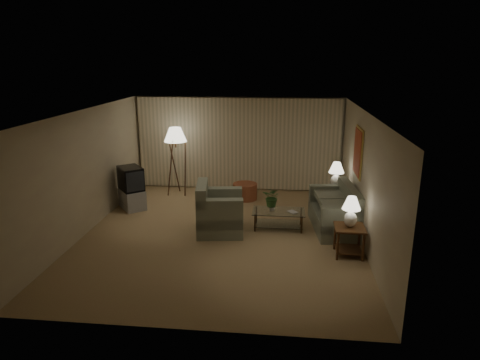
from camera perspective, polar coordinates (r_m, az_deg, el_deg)
name	(u,v)px	position (r m, az deg, el deg)	size (l,w,h in m)	color
ground	(222,234)	(9.59, -2.46, -7.15)	(7.00, 7.00, 0.00)	tan
room_shell	(231,143)	(10.51, -1.25, 4.92)	(6.04, 7.02, 2.72)	beige
sofa	(334,212)	(9.95, 12.43, -4.22)	(1.96, 1.25, 0.79)	gray
armchair	(220,213)	(9.55, -2.67, -4.40)	(1.32, 1.28, 0.89)	gray
side_table_near	(349,235)	(8.72, 14.36, -7.18)	(0.58, 0.58, 0.60)	#391F0F
side_table_far	(335,195)	(11.14, 12.53, -2.03)	(0.46, 0.38, 0.60)	#391F0F
table_lamp_near	(351,209)	(8.52, 14.61, -3.79)	(0.36, 0.36, 0.62)	white
table_lamp_far	(336,173)	(10.97, 12.72, 0.95)	(0.38, 0.38, 0.66)	white
coffee_table	(278,217)	(9.83, 5.15, -4.88)	(1.18, 0.64, 0.41)	silver
tv_cabinet	(132,199)	(11.42, -14.18, -2.44)	(0.88, 0.93, 0.50)	#A8A8AA
crt_tv	(131,178)	(11.27, -14.37, 0.21)	(0.82, 0.85, 0.60)	black
floor_lamp	(176,160)	(12.11, -8.49, 2.66)	(0.62, 0.62, 1.92)	#391F0F
ottoman	(245,191)	(11.78, 0.67, -1.52)	(0.66, 0.66, 0.44)	#A35037
vase	(272,208)	(9.76, 4.30, -3.72)	(0.13, 0.13, 0.14)	white
flowers	(272,195)	(9.66, 4.34, -2.07)	(0.41, 0.35, 0.45)	#39672D
book	(290,213)	(9.68, 6.64, -4.33)	(0.17, 0.23, 0.02)	olive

